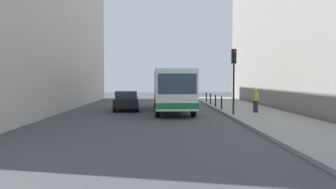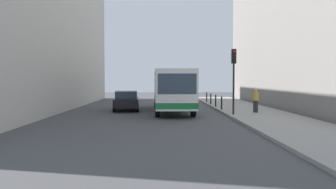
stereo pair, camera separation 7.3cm
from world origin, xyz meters
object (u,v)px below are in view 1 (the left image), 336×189
Objects in this scene: bus at (172,88)px; pedestrian_near_signal at (256,101)px; bollard_near at (222,103)px; bollard_mid at (215,101)px; bollard_far at (210,99)px; traffic_light at (234,69)px; car_beside_bus at (126,100)px; bollard_farthest at (206,97)px.

pedestrian_near_signal is at bearing 152.52° from bus.
bollard_mid is (0.00, 2.78, 0.00)m from bollard_near.
bus is 3.83m from bollard_near.
bollard_far is 8.13m from pedestrian_near_signal.
bollard_mid is (-0.10, 6.47, -2.38)m from traffic_light.
bollard_near is at bearing 172.96° from bus.
car_beside_bus reaches higher than bollard_farthest.
bus is at bearing -154.32° from pedestrian_near_signal.
car_beside_bus is at bearing -13.91° from bus.
bollard_mid is at bearing 90.00° from bollard_near.
bollard_farthest is at bearing 90.00° from bollard_mid.
bollard_near is at bearing 91.55° from traffic_light.
bus is 2.45× the size of car_beside_bus.
bollard_near is at bearing -90.00° from bollard_far.
bollard_far is (-0.10, 9.25, -2.38)m from traffic_light.
traffic_light is 4.39m from bollard_near.
bollard_mid is at bearing -170.93° from car_beside_bus.
bus is 6.20m from pedestrian_near_signal.
bollard_mid is at bearing -90.00° from bollard_far.
bollard_near is 5.57m from bollard_far.
car_beside_bus is 4.76× the size of bollard_mid.
car_beside_bus is at bearing 146.22° from traffic_light.
bus is 3.64m from car_beside_bus.
bollard_farthest is (0.00, 8.35, 0.00)m from bollard_near.
bollard_far is at bearing 90.00° from bollard_mid.
traffic_light is 12.27m from bollard_farthest.
bollard_far is 2.78m from bollard_farthest.
bollard_mid is 5.57m from bollard_farthest.
bollard_near is (-0.10, 3.69, -2.38)m from traffic_light.
traffic_light reaches higher than bollard_mid.
bollard_near is 0.59× the size of pedestrian_near_signal.
bollard_far is at bearing 90.00° from bollard_near.
bus is 6.90× the size of pedestrian_near_signal.
pedestrian_near_signal is (8.96, -3.47, 0.16)m from car_beside_bus.
bollard_farthest is (0.00, 2.78, 0.00)m from bollard_far.
car_beside_bus is (-3.44, 0.76, -0.94)m from bus.
traffic_light is at bearing 142.12° from car_beside_bus.
car_beside_bus reaches higher than bollard_mid.
traffic_light is at bearing -90.97° from pedestrian_near_signal.
car_beside_bus is at bearing -147.93° from bollard_far.
bollard_near and bollard_farthest have the same top height.
bollard_far is (3.65, 5.21, -1.10)m from bus.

